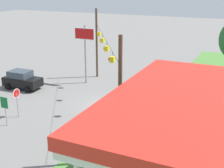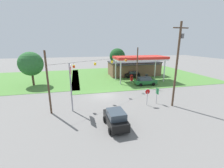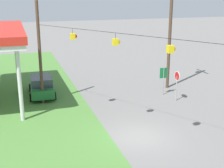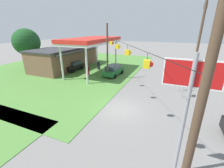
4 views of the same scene
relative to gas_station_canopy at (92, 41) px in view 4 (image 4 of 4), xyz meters
The scene contains 14 objects.
ground_plane 14.56m from the gas_station_canopy, 139.28° to the right, with size 160.00×160.00×0.00m, color slate.
grass_verge_station_corner 8.92m from the gas_station_canopy, 73.70° to the left, with size 36.00×28.00×0.04m, color #4C7F38.
gas_station_canopy is the anchor object (origin of this frame).
gas_station_store 7.74m from the gas_station_canopy, 79.21° to the left, with size 14.24×6.96×3.92m.
fuel_pump_near 5.04m from the gas_station_canopy, behind, with size 0.71×0.56×1.55m.
fuel_pump_far 5.04m from the gas_station_canopy, ahead, with size 0.71×0.56×1.55m.
car_at_pumps_front 5.97m from the gas_station_canopy, 93.89° to the right, with size 4.77×2.26×1.75m.
car_at_pumps_rear 5.99m from the gas_station_canopy, 94.42° to the left, with size 4.26×2.31×1.72m.
stop_sign_roadside 15.56m from the gas_station_canopy, 109.01° to the right, with size 0.80×0.08×2.50m.
stop_sign_overhead 20.75m from the gas_station_canopy, 138.23° to the right, with size 0.22×2.39×6.47m.
route_sign 14.82m from the gas_station_canopy, 102.83° to the right, with size 0.10×0.70×2.40m.
utility_pole_main 15.45m from the gas_station_canopy, 95.07° to the right, with size 2.20×0.44×11.53m.
signal_span_gantry 13.57m from the gas_station_canopy, 139.24° to the right, with size 16.19×10.24×8.04m.
tree_behind_station 13.06m from the gas_station_canopy, 98.77° to the left, with size 4.84×4.84×7.38m.
Camera 4 is at (-12.03, -4.23, 7.35)m, focal length 24.00 mm.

